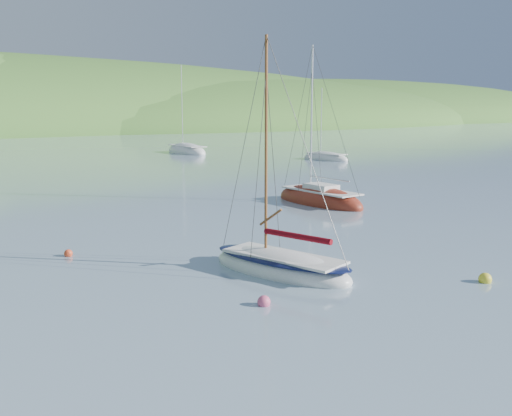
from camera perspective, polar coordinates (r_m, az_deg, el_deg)
ground at (r=22.00m, az=14.17°, el=-7.62°), size 700.00×700.00×0.00m
daysailer_white at (r=23.08m, az=2.51°, el=-5.89°), size 4.12×6.91×9.99m
sloop_red at (r=39.55m, az=6.35°, el=0.77°), size 3.02×7.95×11.61m
distant_sloop_b at (r=83.15m, az=-6.96°, el=5.62°), size 3.36×9.52×13.58m
distant_sloop_d at (r=72.48m, az=6.97°, el=4.93°), size 3.51×7.10×9.70m
mooring_buoys at (r=21.84m, az=6.44°, el=-7.16°), size 12.42×13.23×0.50m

